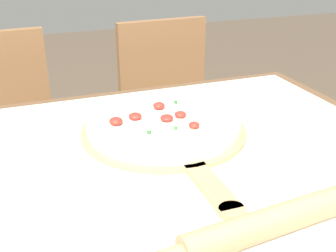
{
  "coord_description": "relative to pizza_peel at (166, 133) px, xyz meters",
  "views": [
    {
      "loc": [
        -0.26,
        -0.77,
        1.22
      ],
      "look_at": [
        0.05,
        0.06,
        0.81
      ],
      "focal_mm": 45.0,
      "sensor_mm": 36.0,
      "label": 1
    }
  ],
  "objects": [
    {
      "name": "dining_table",
      "position": [
        -0.05,
        -0.08,
        -0.14
      ],
      "size": [
        1.19,
        0.86,
        0.77
      ],
      "color": "brown",
      "rests_on": "ground_plane"
    },
    {
      "name": "towel_cloth",
      "position": [
        -0.05,
        -0.08,
        -0.01
      ],
      "size": [
        1.11,
        0.78,
        0.0
      ],
      "color": "silver",
      "rests_on": "dining_table"
    },
    {
      "name": "pizza_peel",
      "position": [
        0.0,
        0.0,
        0.0
      ],
      "size": [
        0.4,
        0.57,
        0.01
      ],
      "color": "tan",
      "rests_on": "towel_cloth"
    },
    {
      "name": "pizza",
      "position": [
        -0.0,
        0.02,
        0.02
      ],
      "size": [
        0.37,
        0.37,
        0.04
      ],
      "color": "beige",
      "rests_on": "pizza_peel"
    },
    {
      "name": "rolling_pin",
      "position": [
        0.06,
        -0.4,
        0.02
      ],
      "size": [
        0.47,
        0.09,
        0.05
      ],
      "rotation": [
        0.0,
        0.0,
        0.09
      ],
      "color": "tan",
      "rests_on": "towel_cloth"
    },
    {
      "name": "chair_left",
      "position": [
        -0.39,
        0.67,
        -0.26
      ],
      "size": [
        0.42,
        0.42,
        0.9
      ],
      "rotation": [
        0.0,
        0.0,
        0.06
      ],
      "color": "brown",
      "rests_on": "ground_plane"
    },
    {
      "name": "chair_right",
      "position": [
        0.27,
        0.67,
        -0.26
      ],
      "size": [
        0.42,
        0.42,
        0.9
      ],
      "rotation": [
        0.0,
        0.0,
        0.05
      ],
      "color": "brown",
      "rests_on": "ground_plane"
    }
  ]
}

